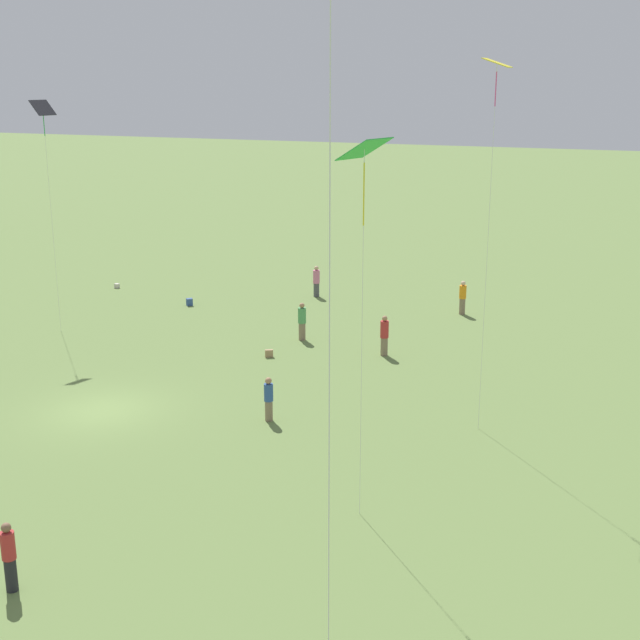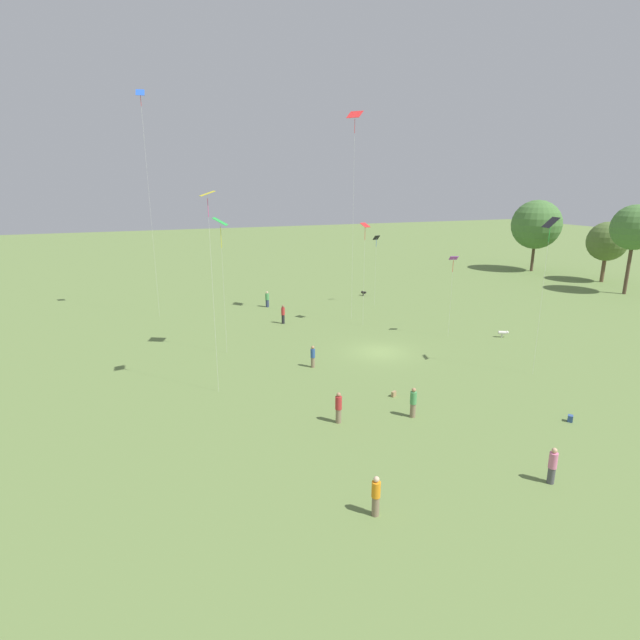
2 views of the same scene
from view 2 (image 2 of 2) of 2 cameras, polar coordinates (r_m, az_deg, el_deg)
ground_plane at (r=39.75m, az=6.88°, el=-3.66°), size 240.00×240.00×0.00m
tree_0 at (r=82.40m, az=23.49°, el=9.97°), size 7.22×7.22×10.61m
tree_1 at (r=77.29m, az=29.99°, el=7.78°), size 5.18×5.18×8.07m
tree_2 at (r=69.71m, az=32.31°, el=8.91°), size 5.28×5.28×10.59m
person_0 at (r=35.99m, az=-0.83°, el=-4.19°), size 0.38×0.38×1.63m
person_1 at (r=53.97m, az=-6.05°, el=2.36°), size 0.45×0.45×1.72m
person_2 at (r=29.04m, az=10.60°, el=-9.25°), size 0.48×0.48×1.77m
person_3 at (r=21.05m, az=6.40°, el=-19.35°), size 0.40×0.40×1.75m
person_4 at (r=25.00m, az=25.03°, el=-14.84°), size 0.51×0.51×1.72m
person_5 at (r=27.93m, az=2.13°, el=-9.98°), size 0.44×0.44×1.80m
person_6 at (r=47.34m, az=-4.25°, el=0.66°), size 0.48×0.48×1.80m
kite_0 at (r=37.98m, az=-11.31°, el=10.55°), size 1.41×1.33×10.46m
kite_1 at (r=51.67m, az=-19.69°, el=21.35°), size 0.63×0.83×21.09m
kite_2 at (r=35.93m, az=24.81°, el=9.51°), size 1.11×0.95×10.77m
kite_3 at (r=43.40m, az=14.99°, el=6.44°), size 0.80×0.85×7.05m
kite_4 at (r=30.33m, az=-12.71°, el=12.90°), size 0.91×0.87×12.44m
kite_5 at (r=54.31m, az=6.45°, el=8.97°), size 0.56×0.72×7.55m
kite_6 at (r=45.50m, az=5.17°, el=10.17°), size 0.89×0.93×9.48m
kite_7 at (r=47.77m, az=3.99°, el=21.62°), size 1.63×1.62×19.13m
dog_0 at (r=59.52m, az=5.03°, el=3.14°), size 0.70×0.48×0.56m
dog_1 at (r=45.88m, az=20.22°, el=-1.38°), size 0.62×0.84×0.60m
picnic_bag_1 at (r=31.58m, az=26.69°, el=-10.02°), size 0.40×0.41×0.38m
picnic_bag_2 at (r=31.77m, az=8.43°, el=-8.36°), size 0.31×0.38×0.34m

